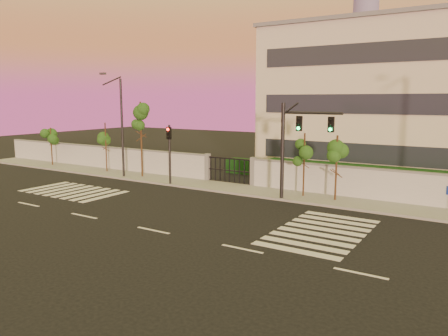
{
  "coord_description": "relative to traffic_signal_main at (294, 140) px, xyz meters",
  "views": [
    {
      "loc": [
        13.88,
        -15.52,
        6.31
      ],
      "look_at": [
        0.29,
        6.0,
        2.31
      ],
      "focal_mm": 35.0,
      "sensor_mm": 36.0,
      "label": 1
    }
  ],
  "objects": [
    {
      "name": "ground",
      "position": [
        -3.32,
        -9.24,
        -3.87
      ],
      "size": [
        120.0,
        120.0,
        0.0
      ],
      "primitive_type": "plane",
      "color": "black",
      "rests_on": "ground"
    },
    {
      "name": "sidewalk",
      "position": [
        -3.32,
        1.26,
        -3.79
      ],
      "size": [
        60.0,
        3.0,
        0.15
      ],
      "primitive_type": "cube",
      "color": "gray",
      "rests_on": "ground"
    },
    {
      "name": "perimeter_wall",
      "position": [
        -3.21,
        2.76,
        -2.8
      ],
      "size": [
        60.0,
        0.36,
        2.2
      ],
      "color": "#B2B4B9",
      "rests_on": "ground"
    },
    {
      "name": "hedge_row",
      "position": [
        -2.15,
        5.5,
        -3.05
      ],
      "size": [
        41.0,
        4.25,
        1.8
      ],
      "color": "black",
      "rests_on": "ground"
    },
    {
      "name": "institutional_building",
      "position": [
        5.68,
        12.75,
        2.29
      ],
      "size": [
        24.4,
        12.4,
        12.25
      ],
      "color": "beige",
      "rests_on": "ground"
    },
    {
      "name": "distant_skyscraper",
      "position": [
        -68.32,
        270.76,
        58.12
      ],
      "size": [
        16.0,
        16.0,
        118.0
      ],
      "color": "slate",
      "rests_on": "ground"
    },
    {
      "name": "road_markings",
      "position": [
        -4.9,
        -5.48,
        -3.86
      ],
      "size": [
        57.0,
        7.62,
        0.02
      ],
      "color": "silver",
      "rests_on": "ground"
    },
    {
      "name": "street_tree_a",
      "position": [
        -25.24,
        1.32,
        -1.14
      ],
      "size": [
        1.38,
        1.1,
        3.7
      ],
      "color": "#382314",
      "rests_on": "ground"
    },
    {
      "name": "street_tree_b",
      "position": [
        -17.99,
        1.44,
        -0.65
      ],
      "size": [
        1.32,
        1.05,
        4.37
      ],
      "color": "#382314",
      "rests_on": "ground"
    },
    {
      "name": "street_tree_c",
      "position": [
        -13.66,
        1.23,
        0.65
      ],
      "size": [
        1.65,
        1.31,
        6.14
      ],
      "color": "#382314",
      "rests_on": "ground"
    },
    {
      "name": "street_tree_d",
      "position": [
        0.15,
        1.39,
        -0.77
      ],
      "size": [
        1.3,
        1.04,
        4.21
      ],
      "color": "#382314",
      "rests_on": "ground"
    },
    {
      "name": "street_tree_e",
      "position": [
        2.28,
        1.36,
        -0.8
      ],
      "size": [
        1.46,
        1.16,
        4.16
      ],
      "color": "#382314",
      "rests_on": "ground"
    },
    {
      "name": "traffic_signal_main",
      "position": [
        0.0,
        0.0,
        0.0
      ],
      "size": [
        3.87,
        0.45,
        6.12
      ],
      "rotation": [
        0.0,
        0.0,
        -0.06
      ],
      "color": "black",
      "rests_on": "ground"
    },
    {
      "name": "traffic_signal_secondary",
      "position": [
        -9.74,
        -0.08,
        -1.01
      ],
      "size": [
        0.35,
        0.34,
        4.49
      ],
      "rotation": [
        0.0,
        0.0,
        0.2
      ],
      "color": "black",
      "rests_on": "ground"
    },
    {
      "name": "streetlight_west",
      "position": [
        -14.98,
        0.26,
        0.62
      ],
      "size": [
        0.5,
        2.0,
        8.31
      ],
      "color": "black",
      "rests_on": "ground"
    }
  ]
}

